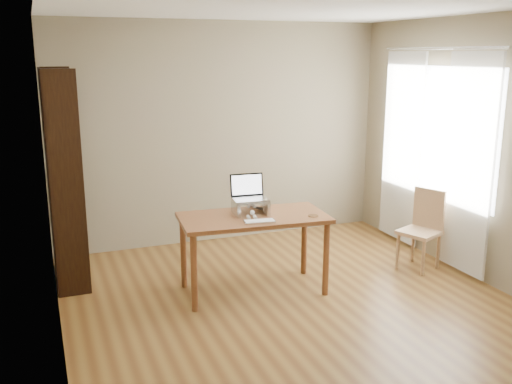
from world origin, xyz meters
The scene contains 10 objects.
room centered at (0.03, 0.01, 1.30)m, with size 4.04×4.54×2.64m.
bookshelf centered at (-1.83, 1.55, 1.05)m, with size 0.30×0.90×2.10m.
curtains centered at (1.92, 0.80, 1.17)m, with size 0.03×1.90×2.25m.
desk centered at (-0.23, 0.61, 0.65)m, with size 1.42×0.80×0.75m.
laptop_stand centered at (-0.23, 0.69, 0.83)m, with size 0.32×0.25×0.13m.
laptop centered at (-0.23, 0.74, 0.94)m, with size 0.34×0.29×0.23m.
keyboard centered at (-0.25, 0.39, 0.76)m, with size 0.29×0.16×0.02m.
coaster centered at (0.29, 0.40, 0.75)m, with size 0.10×0.10×0.01m, color #543A1D.
cat centered at (-0.25, 0.72, 0.81)m, with size 0.24×0.47×0.14m.
chair centered at (1.67, 0.53, 0.45)m, with size 0.49×0.49×0.84m.
Camera 1 is at (-2.06, -4.17, 2.23)m, focal length 40.00 mm.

